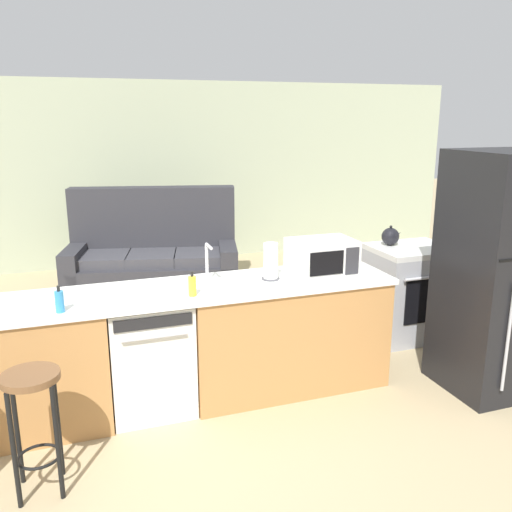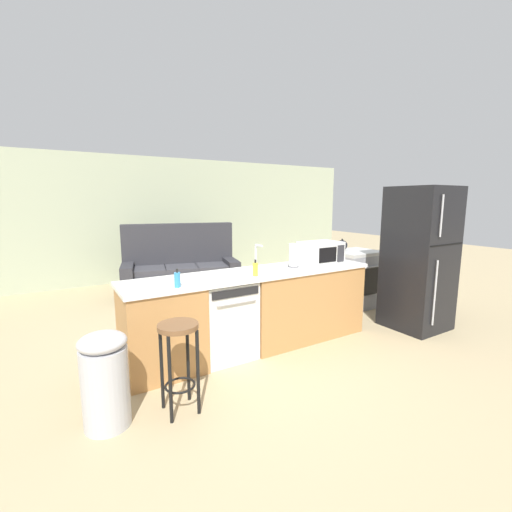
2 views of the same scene
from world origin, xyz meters
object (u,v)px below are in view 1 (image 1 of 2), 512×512
Objects in this scene: refrigerator at (498,274)px; paper_towel_roll at (271,262)px; soap_bottle at (192,286)px; dish_soap_bottle at (60,301)px; bar_stool at (33,407)px; couch at (154,261)px; stove_range at (409,291)px; microwave at (322,257)px; kettle at (390,236)px; dishwasher at (149,354)px.

paper_towel_roll is (-1.65, 0.56, 0.10)m from refrigerator.
soap_bottle and dish_soap_bottle have the same top height.
bar_stool is 3.66m from couch.
refrigerator is (-0.00, -1.10, 0.48)m from stove_range.
microwave is 1.26m from kettle.
dishwasher is 0.65m from soap_bottle.
paper_towel_roll is 2.84m from couch.
dishwasher is 0.45× the size of refrigerator.
soap_bottle is (-2.31, -0.73, 0.52)m from stove_range.
microwave is 2.44× the size of kettle.
dish_soap_bottle is at bearing -158.53° from dishwasher.
bar_stool is at bearing -152.30° from soap_bottle.
dishwasher is 2.71m from refrigerator.
couch is at bearing 108.61° from microwave.
bar_stool is at bearing -108.96° from dish_soap_bottle.
refrigerator is 0.87× the size of couch.
dishwasher is at bearing -99.40° from couch.
couch reaches higher than dish_soap_bottle.
bar_stool is (-3.18, -1.41, -0.45)m from kettle.
paper_towel_roll is 1.63m from kettle.
dishwasher is 1.68× the size of microwave.
refrigerator is at bearing -90.01° from stove_range.
paper_towel_roll is 1.38× the size of kettle.
microwave is 1.09m from soap_bottle.
dish_soap_bottle is (-1.94, -0.22, -0.07)m from microwave.
kettle is (-0.17, 1.23, 0.05)m from refrigerator.
dishwasher is 1.50m from microwave.
refrigerator is 2.33m from soap_bottle.
dish_soap_bottle reaches higher than bar_stool.
paper_towel_roll is 1.60× the size of soap_bottle.
paper_towel_roll is at bearing 161.43° from refrigerator.
dishwasher is at bearing 168.07° from refrigerator.
kettle is 3.51m from bar_stool.
paper_towel_roll is (0.95, 0.01, 0.62)m from dishwasher.
kettle is at bearing 24.33° from paper_towel_roll.
stove_range is 4.39× the size of kettle.
dish_soap_bottle is 0.08× the size of couch.
refrigerator is at bearing 3.09° from bar_stool.
kettle is (2.43, 0.68, 0.56)m from dishwasher.
dishwasher is 2.66m from stove_range.
microwave is 2.84× the size of soap_bottle.
kettle is at bearing 15.58° from dishwasher.
kettle is 0.28× the size of bar_stool.
microwave reaches higher than dish_soap_bottle.
stove_range is 0.57m from kettle.
dishwasher is 1.13m from paper_towel_roll.
couch is at bearing 80.60° from dishwasher.
couch is at bearing 70.87° from dish_soap_bottle.
microwave is 2.95m from couch.
couch is at bearing 86.92° from soap_bottle.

